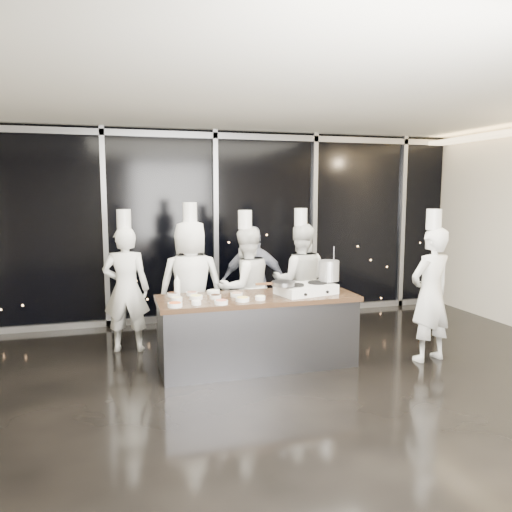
{
  "coord_description": "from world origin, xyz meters",
  "views": [
    {
      "loc": [
        -1.72,
        -4.9,
        2.18
      ],
      "look_at": [
        0.07,
        1.2,
        1.36
      ],
      "focal_mm": 35.0,
      "sensor_mm": 36.0,
      "label": 1
    }
  ],
  "objects_px": {
    "frying_pan": "(283,284)",
    "stock_pot": "(329,271)",
    "chef_center": "(245,287)",
    "guest": "(254,282)",
    "chef_left": "(191,285)",
    "stove": "(306,289)",
    "demo_counter": "(257,331)",
    "chef_far_left": "(126,288)",
    "chef_right": "(300,280)",
    "chef_side": "(431,293)"
  },
  "relations": [
    {
      "from": "stove",
      "to": "chef_left",
      "type": "bearing_deg",
      "value": 131.52
    },
    {
      "from": "demo_counter",
      "to": "chef_left",
      "type": "distance_m",
      "value": 1.2
    },
    {
      "from": "demo_counter",
      "to": "frying_pan",
      "type": "bearing_deg",
      "value": -26.86
    },
    {
      "from": "frying_pan",
      "to": "stock_pot",
      "type": "height_order",
      "value": "stock_pot"
    },
    {
      "from": "chef_right",
      "to": "chef_left",
      "type": "bearing_deg",
      "value": 21.98
    },
    {
      "from": "guest",
      "to": "chef_right",
      "type": "bearing_deg",
      "value": 173.93
    },
    {
      "from": "stock_pot",
      "to": "chef_far_left",
      "type": "distance_m",
      "value": 2.75
    },
    {
      "from": "frying_pan",
      "to": "stock_pot",
      "type": "bearing_deg",
      "value": -0.26
    },
    {
      "from": "stove",
      "to": "chef_left",
      "type": "height_order",
      "value": "chef_left"
    },
    {
      "from": "guest",
      "to": "chef_side",
      "type": "height_order",
      "value": "chef_side"
    },
    {
      "from": "chef_center",
      "to": "chef_side",
      "type": "bearing_deg",
      "value": 135.79
    },
    {
      "from": "frying_pan",
      "to": "chef_far_left",
      "type": "relative_size",
      "value": 0.27
    },
    {
      "from": "chef_left",
      "to": "guest",
      "type": "xyz_separation_m",
      "value": [
        0.99,
        0.33,
        -0.07
      ]
    },
    {
      "from": "frying_pan",
      "to": "chef_right",
      "type": "distance_m",
      "value": 1.39
    },
    {
      "from": "chef_far_left",
      "to": "guest",
      "type": "bearing_deg",
      "value": -165.26
    },
    {
      "from": "stock_pot",
      "to": "chef_far_left",
      "type": "relative_size",
      "value": 0.13
    },
    {
      "from": "chef_center",
      "to": "chef_left",
      "type": "bearing_deg",
      "value": -19.25
    },
    {
      "from": "chef_far_left",
      "to": "chef_center",
      "type": "xyz_separation_m",
      "value": [
        1.6,
        -0.29,
        -0.02
      ]
    },
    {
      "from": "chef_center",
      "to": "guest",
      "type": "xyz_separation_m",
      "value": [
        0.24,
        0.39,
        -0.02
      ]
    },
    {
      "from": "demo_counter",
      "to": "chef_left",
      "type": "height_order",
      "value": "chef_left"
    },
    {
      "from": "stove",
      "to": "guest",
      "type": "bearing_deg",
      "value": 91.16
    },
    {
      "from": "chef_far_left",
      "to": "chef_right",
      "type": "distance_m",
      "value": 2.51
    },
    {
      "from": "chef_right",
      "to": "frying_pan",
      "type": "bearing_deg",
      "value": 75.69
    },
    {
      "from": "frying_pan",
      "to": "chef_far_left",
      "type": "xyz_separation_m",
      "value": [
        -1.82,
        1.25,
        -0.19
      ]
    },
    {
      "from": "stock_pot",
      "to": "chef_left",
      "type": "relative_size",
      "value": 0.13
    },
    {
      "from": "stove",
      "to": "frying_pan",
      "type": "xyz_separation_m",
      "value": [
        -0.34,
        -0.08,
        0.1
      ]
    },
    {
      "from": "chef_left",
      "to": "chef_right",
      "type": "distance_m",
      "value": 1.67
    },
    {
      "from": "demo_counter",
      "to": "chef_right",
      "type": "distance_m",
      "value": 1.49
    },
    {
      "from": "chef_left",
      "to": "chef_far_left",
      "type": "bearing_deg",
      "value": -11.81
    },
    {
      "from": "stock_pot",
      "to": "chef_side",
      "type": "relative_size",
      "value": 0.13
    },
    {
      "from": "chef_right",
      "to": "demo_counter",
      "type": "bearing_deg",
      "value": 63.13
    },
    {
      "from": "frying_pan",
      "to": "stock_pot",
      "type": "relative_size",
      "value": 1.99
    },
    {
      "from": "chef_side",
      "to": "frying_pan",
      "type": "bearing_deg",
      "value": -20.25
    },
    {
      "from": "stove",
      "to": "chef_left",
      "type": "distance_m",
      "value": 1.61
    },
    {
      "from": "chef_far_left",
      "to": "chef_center",
      "type": "distance_m",
      "value": 1.63
    },
    {
      "from": "demo_counter",
      "to": "chef_far_left",
      "type": "relative_size",
      "value": 1.26
    },
    {
      "from": "stove",
      "to": "guest",
      "type": "relative_size",
      "value": 0.47
    },
    {
      "from": "stove",
      "to": "chef_left",
      "type": "xyz_separation_m",
      "value": [
        -1.31,
        0.94,
        -0.05
      ]
    },
    {
      "from": "stove",
      "to": "stock_pot",
      "type": "distance_m",
      "value": 0.41
    },
    {
      "from": "demo_counter",
      "to": "chef_left",
      "type": "bearing_deg",
      "value": 128.21
    },
    {
      "from": "frying_pan",
      "to": "chef_right",
      "type": "bearing_deg",
      "value": 46.95
    },
    {
      "from": "stove",
      "to": "chef_right",
      "type": "bearing_deg",
      "value": 59.51
    },
    {
      "from": "frying_pan",
      "to": "chef_right",
      "type": "xyz_separation_m",
      "value": [
        0.69,
        1.19,
        -0.2
      ]
    },
    {
      "from": "chef_right",
      "to": "chef_side",
      "type": "xyz_separation_m",
      "value": [
        1.23,
        -1.45,
        0.02
      ]
    },
    {
      "from": "chef_far_left",
      "to": "stock_pot",
      "type": "bearing_deg",
      "value": 167.95
    },
    {
      "from": "chef_right",
      "to": "chef_far_left",
      "type": "bearing_deg",
      "value": 14.66
    },
    {
      "from": "demo_counter",
      "to": "chef_side",
      "type": "distance_m",
      "value": 2.28
    },
    {
      "from": "chef_left",
      "to": "chef_side",
      "type": "distance_m",
      "value": 3.16
    },
    {
      "from": "demo_counter",
      "to": "chef_far_left",
      "type": "distance_m",
      "value": 1.94
    },
    {
      "from": "frying_pan",
      "to": "stock_pot",
      "type": "distance_m",
      "value": 0.71
    }
  ]
}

